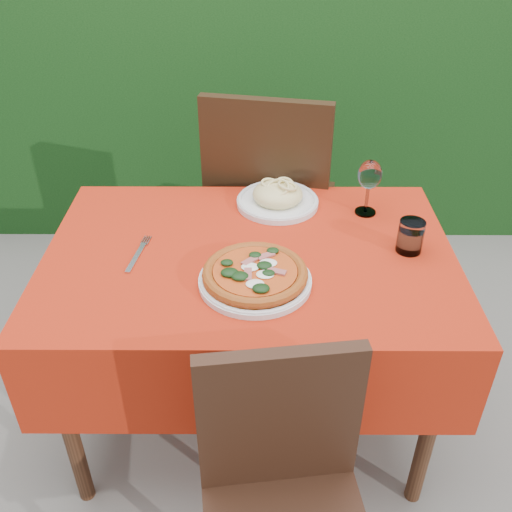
{
  "coord_description": "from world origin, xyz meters",
  "views": [
    {
      "loc": [
        0.03,
        -1.45,
        1.73
      ],
      "look_at": [
        0.02,
        -0.05,
        0.77
      ],
      "focal_mm": 40.0,
      "sensor_mm": 36.0,
      "label": 1
    }
  ],
  "objects_px": {
    "chair_far": "(270,198)",
    "wine_glass": "(370,177)",
    "pizza_plate": "(255,276)",
    "water_glass": "(410,238)",
    "fork": "(136,257)",
    "pasta_plate": "(278,197)",
    "chair_near": "(284,494)"
  },
  "relations": [
    {
      "from": "chair_far",
      "to": "pizza_plate",
      "type": "distance_m",
      "value": 0.77
    },
    {
      "from": "chair_far",
      "to": "water_glass",
      "type": "height_order",
      "value": "chair_far"
    },
    {
      "from": "chair_far",
      "to": "wine_glass",
      "type": "distance_m",
      "value": 0.55
    },
    {
      "from": "wine_glass",
      "to": "pizza_plate",
      "type": "bearing_deg",
      "value": -133.1
    },
    {
      "from": "chair_near",
      "to": "pizza_plate",
      "type": "relative_size",
      "value": 2.31
    },
    {
      "from": "chair_far",
      "to": "pasta_plate",
      "type": "bearing_deg",
      "value": 104.83
    },
    {
      "from": "water_glass",
      "to": "wine_glass",
      "type": "bearing_deg",
      "value": 112.92
    },
    {
      "from": "pizza_plate",
      "to": "water_glass",
      "type": "distance_m",
      "value": 0.5
    },
    {
      "from": "water_glass",
      "to": "fork",
      "type": "bearing_deg",
      "value": -176.79
    },
    {
      "from": "fork",
      "to": "water_glass",
      "type": "bearing_deg",
      "value": 11.83
    },
    {
      "from": "chair_far",
      "to": "fork",
      "type": "xyz_separation_m",
      "value": [
        -0.42,
        -0.63,
        0.14
      ]
    },
    {
      "from": "water_glass",
      "to": "wine_glass",
      "type": "distance_m",
      "value": 0.27
    },
    {
      "from": "pizza_plate",
      "to": "pasta_plate",
      "type": "relative_size",
      "value": 1.32
    },
    {
      "from": "chair_near",
      "to": "wine_glass",
      "type": "xyz_separation_m",
      "value": [
        0.3,
        0.9,
        0.39
      ]
    },
    {
      "from": "pizza_plate",
      "to": "wine_glass",
      "type": "relative_size",
      "value": 1.93
    },
    {
      "from": "chair_far",
      "to": "chair_near",
      "type": "bearing_deg",
      "value": 101.86
    },
    {
      "from": "chair_far",
      "to": "pizza_plate",
      "type": "xyz_separation_m",
      "value": [
        -0.06,
        -0.75,
        0.17
      ]
    },
    {
      "from": "water_glass",
      "to": "fork",
      "type": "relative_size",
      "value": 0.48
    },
    {
      "from": "pasta_plate",
      "to": "water_glass",
      "type": "xyz_separation_m",
      "value": [
        0.4,
        -0.29,
        0.02
      ]
    },
    {
      "from": "water_glass",
      "to": "chair_near",
      "type": "bearing_deg",
      "value": -120.88
    },
    {
      "from": "water_glass",
      "to": "pizza_plate",
      "type": "bearing_deg",
      "value": -160.15
    },
    {
      "from": "pizza_plate",
      "to": "water_glass",
      "type": "bearing_deg",
      "value": 19.85
    },
    {
      "from": "pizza_plate",
      "to": "pasta_plate",
      "type": "bearing_deg",
      "value": 80.56
    },
    {
      "from": "pasta_plate",
      "to": "wine_glass",
      "type": "height_order",
      "value": "wine_glass"
    },
    {
      "from": "chair_far",
      "to": "water_glass",
      "type": "bearing_deg",
      "value": 136.68
    },
    {
      "from": "pizza_plate",
      "to": "water_glass",
      "type": "relative_size",
      "value": 3.63
    },
    {
      "from": "water_glass",
      "to": "fork",
      "type": "height_order",
      "value": "water_glass"
    },
    {
      "from": "chair_near",
      "to": "chair_far",
      "type": "height_order",
      "value": "chair_far"
    },
    {
      "from": "chair_near",
      "to": "pasta_plate",
      "type": "bearing_deg",
      "value": 82.4
    },
    {
      "from": "fork",
      "to": "chair_far",
      "type": "bearing_deg",
      "value": 64.99
    },
    {
      "from": "pasta_plate",
      "to": "fork",
      "type": "relative_size",
      "value": 1.33
    },
    {
      "from": "chair_near",
      "to": "fork",
      "type": "relative_size",
      "value": 4.06
    }
  ]
}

